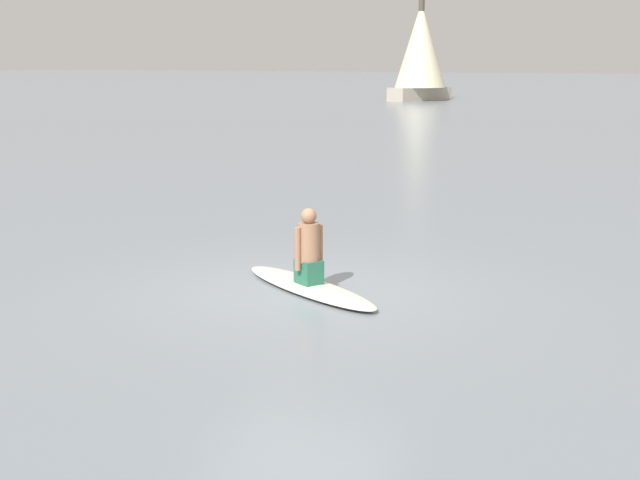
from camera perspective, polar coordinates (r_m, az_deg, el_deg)
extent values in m
plane|color=gray|center=(11.33, -1.28, -3.36)|extent=(400.00, 400.00, 0.00)
ellipsoid|color=silver|center=(11.36, -0.73, -3.06)|extent=(1.79, 2.72, 0.10)
cube|color=#26664C|center=(11.31, -0.73, -2.06)|extent=(0.38, 0.41, 0.30)
cylinder|color=#9E7051|center=(11.22, -0.73, -0.16)|extent=(0.38, 0.38, 0.50)
sphere|color=#9E7051|center=(11.16, -0.74, 1.56)|extent=(0.20, 0.20, 0.20)
cylinder|color=#9E7051|center=(11.33, -0.01, -0.38)|extent=(0.11, 0.11, 0.55)
cylinder|color=#9E7051|center=(11.14, -1.46, -0.59)|extent=(0.11, 0.11, 0.55)
cube|color=#B2A893|center=(66.40, 6.49, 9.40)|extent=(5.58, 3.34, 0.96)
cylinder|color=#4C4238|center=(66.37, 6.57, 12.84)|extent=(0.43, 0.43, 7.01)
cone|color=beige|center=(66.36, 6.56, 12.48)|extent=(4.81, 4.81, 6.17)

